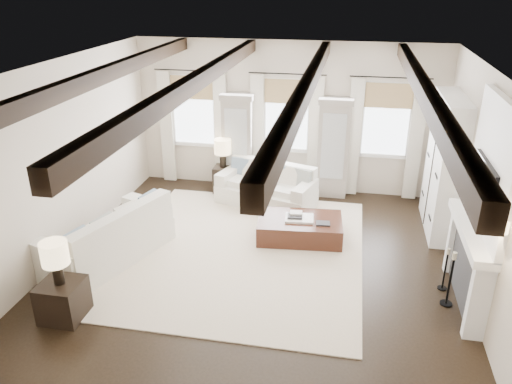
% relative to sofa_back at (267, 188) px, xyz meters
% --- Properties ---
extents(ground, '(7.50, 7.50, 0.00)m').
position_rel_sofa_back_xyz_m(ground, '(0.25, -2.81, -0.35)').
color(ground, black).
rests_on(ground, ground).
extents(room_shell, '(6.54, 7.54, 3.22)m').
position_rel_sofa_back_xyz_m(room_shell, '(1.00, -1.91, 1.54)').
color(room_shell, beige).
rests_on(room_shell, ground).
extents(area_rug, '(4.09, 4.64, 0.02)m').
position_rel_sofa_back_xyz_m(area_rug, '(-0.10, -2.03, -0.34)').
color(area_rug, beige).
rests_on(area_rug, ground).
extents(sofa_back, '(2.15, 1.44, 0.85)m').
position_rel_sofa_back_xyz_m(sofa_back, '(0.00, 0.00, 0.00)').
color(sofa_back, white).
rests_on(sofa_back, ground).
extents(sofa_left, '(1.71, 2.45, 0.96)m').
position_rel_sofa_back_xyz_m(sofa_left, '(-2.16, -2.72, 0.04)').
color(sofa_left, white).
rests_on(sofa_left, ground).
extents(ottoman, '(1.56, 1.06, 0.39)m').
position_rel_sofa_back_xyz_m(ottoman, '(0.83, -1.38, -0.15)').
color(ottoman, black).
rests_on(ottoman, ground).
extents(tray, '(0.53, 0.42, 0.04)m').
position_rel_sofa_back_xyz_m(tray, '(0.82, -1.39, 0.06)').
color(tray, white).
rests_on(tray, ottoman).
extents(book_lower, '(0.28, 0.22, 0.04)m').
position_rel_sofa_back_xyz_m(book_lower, '(0.74, -1.40, 0.10)').
color(book_lower, '#262628').
rests_on(book_lower, tray).
extents(book_upper, '(0.23, 0.19, 0.03)m').
position_rel_sofa_back_xyz_m(book_upper, '(0.75, -1.33, 0.14)').
color(book_upper, beige).
rests_on(book_upper, book_lower).
extents(book_loose, '(0.25, 0.20, 0.03)m').
position_rel_sofa_back_xyz_m(book_loose, '(1.25, -1.50, 0.06)').
color(book_loose, '#262628').
rests_on(book_loose, ottoman).
extents(side_table_front, '(0.56, 0.56, 0.56)m').
position_rel_sofa_back_xyz_m(side_table_front, '(-2.13, -4.26, -0.07)').
color(side_table_front, black).
rests_on(side_table_front, ground).
extents(lamp_front, '(0.37, 0.37, 0.63)m').
position_rel_sofa_back_xyz_m(lamp_front, '(-2.13, -4.26, 0.64)').
color(lamp_front, black).
rests_on(lamp_front, side_table_front).
extents(side_table_back, '(0.40, 0.40, 0.59)m').
position_rel_sofa_back_xyz_m(side_table_back, '(-1.04, 0.40, -0.05)').
color(side_table_back, black).
rests_on(side_table_back, ground).
extents(lamp_back, '(0.36, 0.36, 0.61)m').
position_rel_sofa_back_xyz_m(lamp_back, '(-1.04, 0.40, 0.66)').
color(lamp_back, black).
rests_on(lamp_back, side_table_back).
extents(candlestick_near, '(0.18, 0.18, 0.87)m').
position_rel_sofa_back_xyz_m(candlestick_near, '(3.15, -2.94, 0.01)').
color(candlestick_near, black).
rests_on(candlestick_near, ground).
extents(candlestick_far, '(0.14, 0.14, 0.70)m').
position_rel_sofa_back_xyz_m(candlestick_far, '(3.15, -2.54, -0.06)').
color(candlestick_far, black).
rests_on(candlestick_far, ground).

